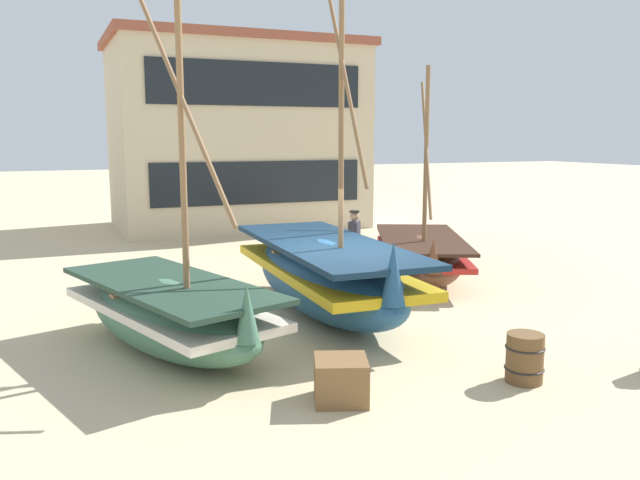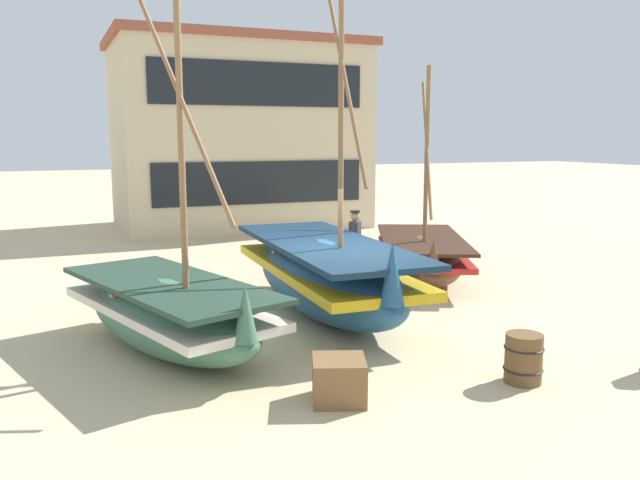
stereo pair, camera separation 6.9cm
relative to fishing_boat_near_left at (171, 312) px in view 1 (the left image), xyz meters
name	(u,v)px [view 1 (the left image)]	position (x,y,z in m)	size (l,w,h in m)	color
ground_plane	(341,322)	(3.22, 0.46, -0.64)	(120.00, 120.00, 0.00)	#CCB78E
fishing_boat_near_left	(171,312)	(0.00, 0.00, 0.00)	(3.04, 4.85, 5.85)	#427056
fishing_boat_centre_large	(326,274)	(3.18, 1.06, 0.15)	(2.24, 5.95, 6.94)	#23517A
fishing_boat_far_right	(421,256)	(6.54, 3.04, -0.07)	(3.71, 5.03, 4.99)	brown
fisherman_by_hull	(354,246)	(5.02, 3.59, 0.19)	(0.40, 0.42, 1.68)	#33333D
wooden_barrel	(525,358)	(4.32, -3.29, -0.29)	(0.56, 0.56, 0.70)	brown
cargo_crate	(341,380)	(1.67, -2.88, -0.36)	(0.69, 0.69, 0.57)	brown
harbor_building_main	(236,134)	(5.16, 14.15, 2.86)	(9.29, 5.84, 6.98)	beige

